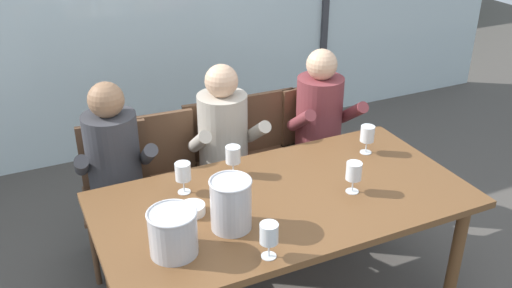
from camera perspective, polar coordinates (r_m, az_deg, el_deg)
ground at (r=4.16m, az=-3.84°, el=-7.19°), size 14.00×14.00×0.00m
dining_table at (r=3.03m, az=2.83°, el=-6.52°), size 1.96×1.01×0.74m
chair_near_curtain at (r=3.64m, az=-13.70°, el=-3.88°), size 0.50×0.50×0.88m
chair_left_of_center at (r=3.71m, az=-8.84°, el=-2.76°), size 0.47×0.47×0.88m
chair_center at (r=3.84m, az=-3.74°, el=-1.40°), size 0.48×0.48×0.88m
chair_right_of_center at (r=3.98m, az=1.65°, el=-0.22°), size 0.45×0.45×0.88m
chair_near_window_right at (r=4.12m, az=5.89°, el=0.64°), size 0.48×0.48×0.88m
person_charcoal_jacket at (r=3.46m, az=-13.89°, el=-2.38°), size 0.49×0.63×1.20m
person_beige_jumper at (r=3.62m, az=-2.96°, el=-0.10°), size 0.48×0.62×1.20m
person_maroon_top at (r=3.92m, az=6.79°, el=1.95°), size 0.49×0.63×1.20m
ice_bucket_primary at (r=2.57m, az=-8.33°, el=-8.72°), size 0.23×0.23×0.22m
ice_bucket_secondary at (r=2.69m, az=-2.54°, el=-5.98°), size 0.20×0.20×0.26m
tasting_bowl at (r=2.86m, az=-6.40°, el=-6.51°), size 0.13×0.13×0.05m
wine_glass_by_left_taster at (r=3.13m, az=-2.32°, el=-1.21°), size 0.08×0.08×0.17m
wine_glass_near_bucket at (r=3.01m, az=9.79°, el=-2.83°), size 0.08×0.08×0.17m
wine_glass_center_pour at (r=2.99m, az=-7.34°, el=-2.90°), size 0.08×0.08×0.17m
wine_glass_by_right_taster at (r=2.51m, az=1.31°, el=-9.11°), size 0.08×0.08×0.17m
wine_glass_spare_empty at (r=3.43m, az=11.11°, el=0.90°), size 0.08×0.08×0.17m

